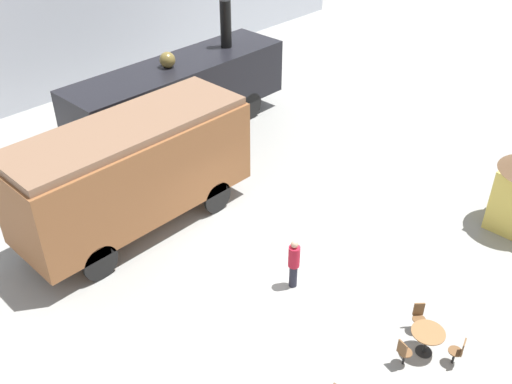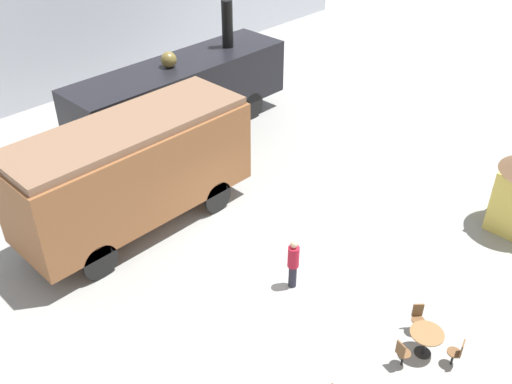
% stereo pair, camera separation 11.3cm
% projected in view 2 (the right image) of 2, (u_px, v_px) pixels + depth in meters
% --- Properties ---
extents(ground_plane, '(80.00, 80.00, 0.00)m').
position_uv_depth(ground_plane, '(269.00, 251.00, 18.28)').
color(ground_plane, gray).
extents(backdrop_wall, '(44.00, 0.15, 9.00)m').
position_uv_depth(backdrop_wall, '(12.00, 12.00, 24.58)').
color(backdrop_wall, '#B2B7C1').
rests_on(backdrop_wall, ground_plane).
extents(steam_locomotive, '(10.00, 2.58, 5.15)m').
position_uv_depth(steam_locomotive, '(181.00, 90.00, 23.89)').
color(steam_locomotive, black).
rests_on(steam_locomotive, ground_plane).
extents(passenger_coach_wooden, '(7.91, 2.80, 3.85)m').
position_uv_depth(passenger_coach_wooden, '(133.00, 167.00, 18.18)').
color(passenger_coach_wooden, brown).
rests_on(passenger_coach_wooden, ground_plane).
extents(cafe_table_far, '(0.87, 0.87, 0.75)m').
position_uv_depth(cafe_table_far, '(426.00, 337.00, 14.52)').
color(cafe_table_far, black).
rests_on(cafe_table_far, ground_plane).
extents(cafe_chair_9, '(0.40, 0.40, 0.87)m').
position_uv_depth(cafe_chair_9, '(418.00, 316.00, 15.24)').
color(cafe_chair_9, black).
rests_on(cafe_chair_9, ground_plane).
extents(cafe_chair_10, '(0.38, 0.36, 0.87)m').
position_uv_depth(cafe_chair_10, '(402.00, 352.00, 14.22)').
color(cafe_chair_10, black).
rests_on(cafe_chair_10, ground_plane).
extents(cafe_chair_11, '(0.36, 0.38, 0.87)m').
position_uv_depth(cafe_chair_11, '(458.00, 352.00, 14.24)').
color(cafe_chair_11, black).
rests_on(cafe_chair_11, ground_plane).
extents(visitor_person, '(0.34, 0.34, 1.68)m').
position_uv_depth(visitor_person, '(293.00, 262.00, 16.44)').
color(visitor_person, '#262633').
rests_on(visitor_person, ground_plane).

